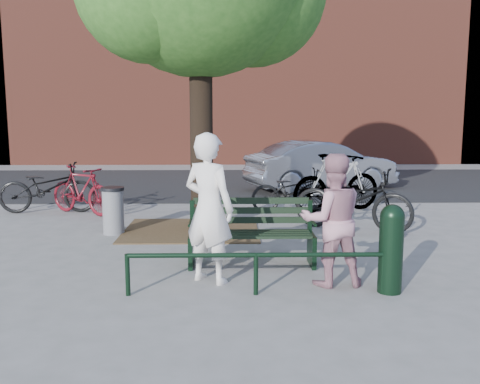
{
  "coord_description": "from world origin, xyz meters",
  "views": [
    {
      "loc": [
        -0.3,
        -7.24,
        2.15
      ],
      "look_at": [
        -0.14,
        1.0,
        0.89
      ],
      "focal_mm": 40.0,
      "sensor_mm": 36.0,
      "label": 1
    }
  ],
  "objects_px": {
    "person_left": "(209,208)",
    "person_right": "(332,220)",
    "bicycle_c": "(293,190)",
    "litter_bin": "(113,210)",
    "park_bench": "(252,231)",
    "parked_car": "(321,166)",
    "bollard": "(391,246)"
  },
  "relations": [
    {
      "from": "person_left",
      "to": "person_right",
      "type": "bearing_deg",
      "value": -153.24
    },
    {
      "from": "person_left",
      "to": "bicycle_c",
      "type": "xyz_separation_m",
      "value": [
        1.6,
        4.61,
        -0.47
      ]
    },
    {
      "from": "litter_bin",
      "to": "bicycle_c",
      "type": "bearing_deg",
      "value": 29.63
    },
    {
      "from": "park_bench",
      "to": "bicycle_c",
      "type": "height_order",
      "value": "park_bench"
    },
    {
      "from": "person_right",
      "to": "litter_bin",
      "type": "bearing_deg",
      "value": -45.37
    },
    {
      "from": "bicycle_c",
      "to": "parked_car",
      "type": "xyz_separation_m",
      "value": [
        1.14,
        3.21,
        0.2
      ]
    },
    {
      "from": "park_bench",
      "to": "bicycle_c",
      "type": "xyz_separation_m",
      "value": [
        1.04,
        3.85,
        -0.01
      ]
    },
    {
      "from": "person_left",
      "to": "parked_car",
      "type": "relative_size",
      "value": 0.46
    },
    {
      "from": "bollard",
      "to": "parked_car",
      "type": "distance_m",
      "value": 8.29
    },
    {
      "from": "bollard",
      "to": "parked_car",
      "type": "bearing_deg",
      "value": 85.97
    },
    {
      "from": "bollard",
      "to": "litter_bin",
      "type": "xyz_separation_m",
      "value": [
        -3.95,
        3.14,
        -0.15
      ]
    },
    {
      "from": "bollard",
      "to": "bicycle_c",
      "type": "height_order",
      "value": "bollard"
    },
    {
      "from": "park_bench",
      "to": "litter_bin",
      "type": "height_order",
      "value": "park_bench"
    },
    {
      "from": "park_bench",
      "to": "bollard",
      "type": "height_order",
      "value": "bollard"
    },
    {
      "from": "person_left",
      "to": "parked_car",
      "type": "xyz_separation_m",
      "value": [
        2.75,
        7.82,
        -0.27
      ]
    },
    {
      "from": "person_right",
      "to": "litter_bin",
      "type": "distance_m",
      "value": 4.37
    },
    {
      "from": "person_right",
      "to": "parked_car",
      "type": "xyz_separation_m",
      "value": [
        1.23,
        7.97,
        -0.15
      ]
    },
    {
      "from": "park_bench",
      "to": "bollard",
      "type": "distance_m",
      "value": 2.01
    },
    {
      "from": "park_bench",
      "to": "litter_bin",
      "type": "relative_size",
      "value": 2.11
    },
    {
      "from": "bollard",
      "to": "person_left",
      "type": "bearing_deg",
      "value": 168.21
    },
    {
      "from": "park_bench",
      "to": "person_left",
      "type": "relative_size",
      "value": 0.92
    },
    {
      "from": "bollard",
      "to": "person_right",
      "type": "bearing_deg",
      "value": 155.47
    },
    {
      "from": "bollard",
      "to": "bicycle_c",
      "type": "distance_m",
      "value": 5.1
    },
    {
      "from": "park_bench",
      "to": "parked_car",
      "type": "relative_size",
      "value": 0.43
    },
    {
      "from": "person_right",
      "to": "parked_car",
      "type": "relative_size",
      "value": 0.4
    },
    {
      "from": "person_left",
      "to": "litter_bin",
      "type": "xyz_separation_m",
      "value": [
        -1.78,
        2.69,
        -0.52
      ]
    },
    {
      "from": "park_bench",
      "to": "person_right",
      "type": "distance_m",
      "value": 1.37
    },
    {
      "from": "person_right",
      "to": "bollard",
      "type": "bearing_deg",
      "value": 150.83
    },
    {
      "from": "bicycle_c",
      "to": "litter_bin",
      "type": "bearing_deg",
      "value": 115.61
    },
    {
      "from": "bollard",
      "to": "litter_bin",
      "type": "height_order",
      "value": "bollard"
    },
    {
      "from": "litter_bin",
      "to": "bicycle_c",
      "type": "height_order",
      "value": "bicycle_c"
    },
    {
      "from": "litter_bin",
      "to": "parked_car",
      "type": "relative_size",
      "value": 0.2
    }
  ]
}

